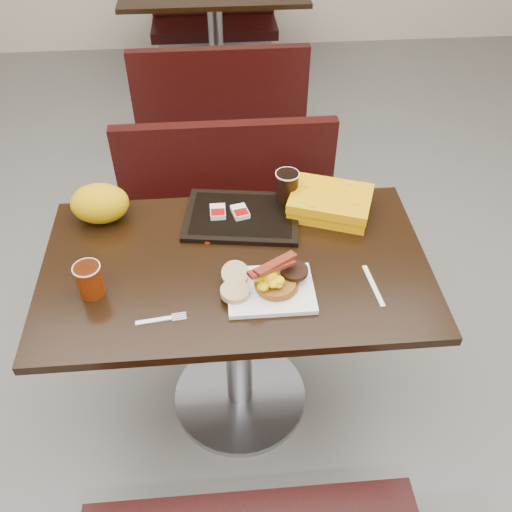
{
  "coord_description": "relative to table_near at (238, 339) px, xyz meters",
  "views": [
    {
      "loc": [
        -0.04,
        -1.25,
        1.95
      ],
      "look_at": [
        0.06,
        -0.05,
        0.82
      ],
      "focal_mm": 39.14,
      "sensor_mm": 36.0,
      "label": 1
    }
  ],
  "objects": [
    {
      "name": "table_far",
      "position": [
        0.0,
        2.6,
        0.0
      ],
      "size": [
        1.2,
        0.7,
        0.75
      ],
      "primitive_type": null,
      "color": "black",
      "rests_on": "floor"
    },
    {
      "name": "bacon_strips",
      "position": [
        0.1,
        -0.13,
        0.47
      ],
      "size": [
        0.17,
        0.13,
        0.01
      ],
      "primitive_type": null,
      "rotation": [
        0.0,
        0.0,
        0.5
      ],
      "color": "#46050A",
      "rests_on": "scrambled_eggs"
    },
    {
      "name": "clamshell",
      "position": [
        0.34,
        0.23,
        0.41
      ],
      "size": [
        0.32,
        0.28,
        0.07
      ],
      "primitive_type": "cube",
      "rotation": [
        0.0,
        0.0,
        -0.36
      ],
      "color": "#E29703",
      "rests_on": "table_near"
    },
    {
      "name": "coffee_cup_far",
      "position": [
        0.19,
        0.29,
        0.45
      ],
      "size": [
        0.09,
        0.09,
        0.11
      ],
      "primitive_type": "cylinder",
      "rotation": [
        0.0,
        0.0,
        0.16
      ],
      "color": "black",
      "rests_on": "tray"
    },
    {
      "name": "coffee_cup_near",
      "position": [
        -0.42,
        -0.09,
        0.43
      ],
      "size": [
        0.08,
        0.08,
        0.1
      ],
      "primitive_type": "cylinder",
      "rotation": [
        0.0,
        0.0,
        0.14
      ],
      "color": "#9C2B05",
      "rests_on": "table_near"
    },
    {
      "name": "tray",
      "position": [
        0.03,
        0.21,
        0.38
      ],
      "size": [
        0.42,
        0.32,
        0.02
      ],
      "primitive_type": "cube",
      "rotation": [
        0.0,
        0.0,
        -0.14
      ],
      "color": "black",
      "rests_on": "table_near"
    },
    {
      "name": "sausage_patty",
      "position": [
        0.17,
        -0.1,
        0.42
      ],
      "size": [
        0.1,
        0.1,
        0.01
      ],
      "primitive_type": "cylinder",
      "rotation": [
        0.0,
        0.0,
        -0.24
      ],
      "color": "black",
      "rests_on": "pancake_stack"
    },
    {
      "name": "condiment_syrup",
      "position": [
        -0.07,
        0.11,
        0.38
      ],
      "size": [
        0.04,
        0.03,
        0.01
      ],
      "primitive_type": "cube",
      "rotation": [
        0.0,
        0.0,
        -0.04
      ],
      "color": "red",
      "rests_on": "table_near"
    },
    {
      "name": "fork",
      "position": [
        -0.24,
        -0.22,
        0.38
      ],
      "size": [
        0.14,
        0.04,
        0.0
      ],
      "primitive_type": null,
      "rotation": [
        0.0,
        0.0,
        0.13
      ],
      "color": "white",
      "rests_on": "table_near"
    },
    {
      "name": "floor",
      "position": [
        0.0,
        0.0,
        -0.38
      ],
      "size": [
        6.0,
        7.0,
        0.01
      ],
      "primitive_type": "cube",
      "color": "slate",
      "rests_on": "ground"
    },
    {
      "name": "pancake_stack",
      "position": [
        0.11,
        -0.12,
        0.4
      ],
      "size": [
        0.15,
        0.15,
        0.03
      ],
      "primitive_type": "cylinder",
      "rotation": [
        0.0,
        0.0,
        0.14
      ],
      "color": "brown",
      "rests_on": "platter"
    },
    {
      "name": "scrambled_eggs",
      "position": [
        0.09,
        -0.13,
        0.44
      ],
      "size": [
        0.09,
        0.08,
        0.05
      ],
      "primitive_type": "ellipsoid",
      "rotation": [
        0.0,
        0.0,
        -0.06
      ],
      "color": "yellow",
      "rests_on": "pancake_stack"
    },
    {
      "name": "table_near",
      "position": [
        0.0,
        0.0,
        0.0
      ],
      "size": [
        1.2,
        0.7,
        0.75
      ],
      "primitive_type": null,
      "color": "black",
      "rests_on": "floor"
    },
    {
      "name": "platter",
      "position": [
        0.1,
        -0.13,
        0.38
      ],
      "size": [
        0.25,
        0.2,
        0.02
      ],
      "primitive_type": "cube",
      "rotation": [
        0.0,
        0.0,
        -0.0
      ],
      "color": "white",
      "rests_on": "table_near"
    },
    {
      "name": "hashbrown_sleeve_right",
      "position": [
        0.03,
        0.22,
        0.4
      ],
      "size": [
        0.07,
        0.08,
        0.02
      ],
      "primitive_type": "cube",
      "rotation": [
        0.0,
        0.0,
        0.24
      ],
      "color": "silver",
      "rests_on": "tray"
    },
    {
      "name": "bench_far_s",
      "position": [
        0.0,
        1.9,
        -0.02
      ],
      "size": [
        1.0,
        0.46,
        0.72
      ],
      "primitive_type": null,
      "color": "black",
      "rests_on": "floor"
    },
    {
      "name": "knife",
      "position": [
        0.4,
        -0.13,
        0.38
      ],
      "size": [
        0.03,
        0.17,
        0.0
      ],
      "primitive_type": "cube",
      "rotation": [
        0.0,
        0.0,
        -1.47
      ],
      "color": "white",
      "rests_on": "table_near"
    },
    {
      "name": "paper_bag",
      "position": [
        -0.43,
        0.25,
        0.44
      ],
      "size": [
        0.23,
        0.19,
        0.13
      ],
      "primitive_type": "ellipsoid",
      "rotation": [
        0.0,
        0.0,
        0.31
      ],
      "color": "orange",
      "rests_on": "table_near"
    },
    {
      "name": "hashbrown_sleeve_left",
      "position": [
        -0.05,
        0.23,
        0.4
      ],
      "size": [
        0.05,
        0.07,
        0.02
      ],
      "primitive_type": "cube",
      "rotation": [
        0.0,
        0.0,
        0.01
      ],
      "color": "silver",
      "rests_on": "tray"
    },
    {
      "name": "muffin_bottom",
      "position": [
        -0.01,
        -0.15,
        0.4
      ],
      "size": [
        0.11,
        0.11,
        0.02
      ],
      "primitive_type": "cylinder",
      "rotation": [
        0.0,
        0.0,
        -0.33
      ],
      "color": "tan",
      "rests_on": "platter"
    },
    {
      "name": "bench_near_n",
      "position": [
        0.0,
        0.7,
        -0.02
      ],
      "size": [
        1.0,
        0.46,
        0.72
      ],
      "primitive_type": null,
      "color": "black",
      "rests_on": "floor"
    },
    {
      "name": "muffin_top",
      "position": [
        -0.01,
        -0.08,
        0.41
      ],
      "size": [
        0.09,
        0.09,
        0.05
      ],
      "primitive_type": "cylinder",
      "rotation": [
        0.38,
        0.0,
        -0.07
      ],
      "color": "tan",
      "rests_on": "platter"
    },
    {
      "name": "bench_far_n",
      "position": [
        0.0,
        3.3,
        -0.02
      ],
      "size": [
        1.0,
        0.46,
        0.72
      ],
      "primitive_type": null,
      "color": "black",
      "rests_on": "floor"
    }
  ]
}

